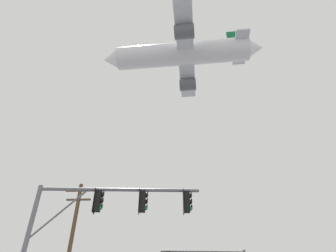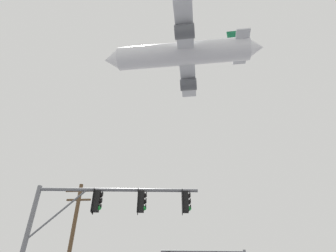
# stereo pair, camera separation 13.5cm
# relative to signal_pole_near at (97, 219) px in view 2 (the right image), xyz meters

# --- Properties ---
(signal_pole_near) EXTENTS (7.16, 0.76, 6.56)m
(signal_pole_near) POSITION_rel_signal_pole_near_xyz_m (0.00, 0.00, 0.00)
(signal_pole_near) COLOR slate
(signal_pole_near) RESTS_ON ground
(utility_pole) EXTENTS (2.20, 0.28, 10.13)m
(utility_pole) POSITION_rel_signal_pole_near_xyz_m (-4.04, 8.27, 0.26)
(utility_pole) COLOR brown
(utility_pole) RESTS_ON ground
(airplane) EXTENTS (28.71, 22.18, 7.83)m
(airplane) POSITION_rel_signal_pole_near_xyz_m (4.57, 23.05, 35.72)
(airplane) COLOR white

